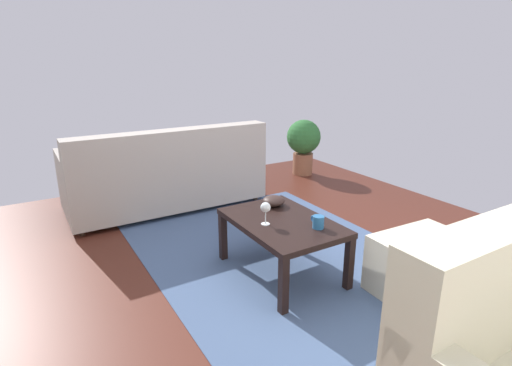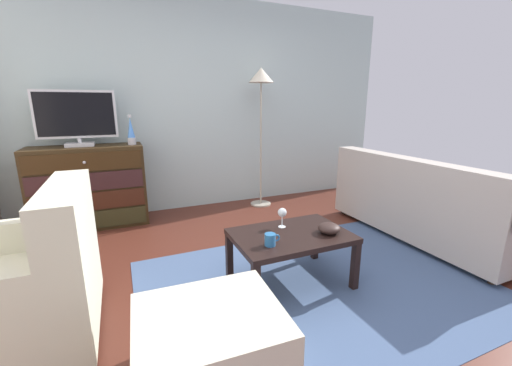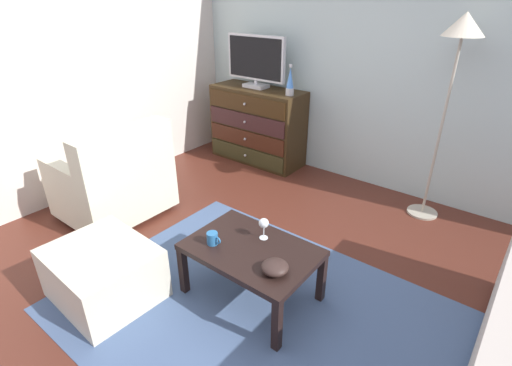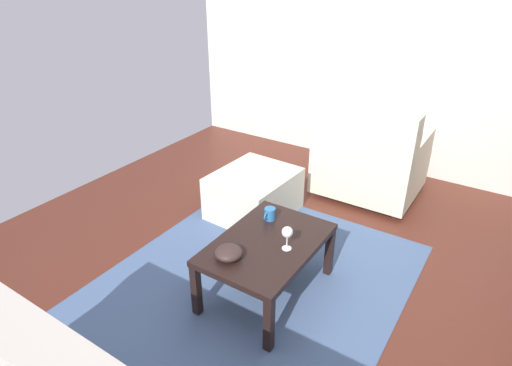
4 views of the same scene
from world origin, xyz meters
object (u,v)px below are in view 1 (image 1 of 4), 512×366
ottoman (438,275)px  couch_large (166,176)px  wine_glass (266,208)px  potted_plant (303,142)px  coffee_table (282,227)px  bowl_decorative (274,201)px  mug (318,222)px

ottoman → couch_large: bearing=19.3°
wine_glass → couch_large: couch_large is taller
couch_large → potted_plant: bearing=-82.5°
couch_large → coffee_table: bearing=-171.7°
bowl_decorative → ottoman: (-1.07, -0.53, -0.26)m
coffee_table → ottoman: bearing=-141.8°
wine_glass → potted_plant: bearing=-42.9°
bowl_decorative → ottoman: bearing=-153.8°
wine_glass → mug: (-0.23, -0.26, -0.07)m
wine_glass → ottoman: bearing=-136.1°
bowl_decorative → couch_large: couch_large is taller
wine_glass → couch_large: size_ratio=0.08×
ottoman → potted_plant: (2.78, -1.07, 0.24)m
bowl_decorative → ottoman: bowl_decorative is taller
couch_large → ottoman: (-2.52, -0.88, -0.14)m
coffee_table → bowl_decorative: bowl_decorative is taller
coffee_table → potted_plant: 2.61m
bowl_decorative → potted_plant: 2.34m
mug → bowl_decorative: (0.50, 0.02, -0.00)m
couch_large → mug: bearing=-169.1°
coffee_table → ottoman: (-0.80, -0.63, -0.17)m
mug → couch_large: couch_large is taller
ottoman → bowl_decorative: bearing=26.2°
coffee_table → couch_large: 1.74m
wine_glass → potted_plant: (1.98, -1.84, -0.09)m
wine_glass → potted_plant: potted_plant is taller
ottoman → potted_plant: potted_plant is taller
coffee_table → wine_glass: bearing=91.1°
couch_large → potted_plant: couch_large is taller
coffee_table → wine_glass: size_ratio=5.51×
coffee_table → mug: 0.28m
coffee_table → bowl_decorative: size_ratio=5.15×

